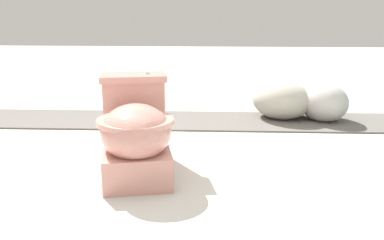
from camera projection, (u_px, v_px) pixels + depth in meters
ground_plane at (145, 179)px, 2.35m from camera, size 14.00×14.00×0.00m
gravel_strip at (232, 121)px, 3.45m from camera, size 0.56×8.00×0.01m
toilet at (136, 134)px, 2.37m from camera, size 0.69×0.49×0.52m
boulder_near at (282, 100)px, 3.51m from camera, size 0.61×0.62×0.30m
boulder_far at (323, 102)px, 3.44m from camera, size 0.53×0.50×0.30m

